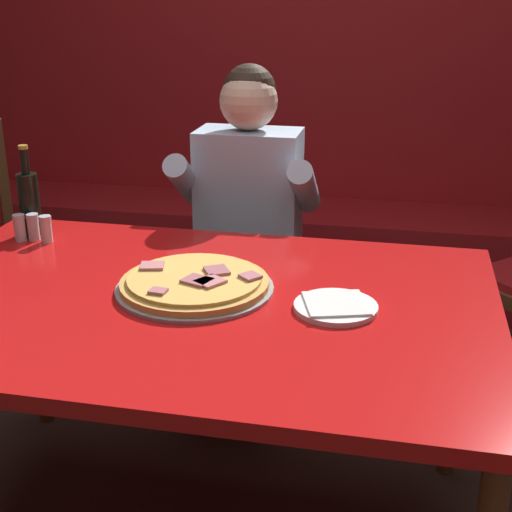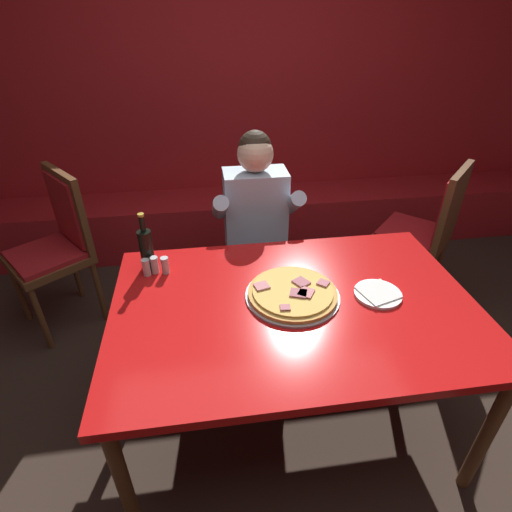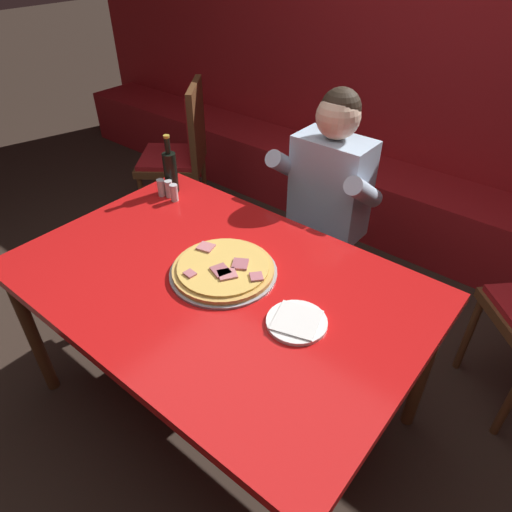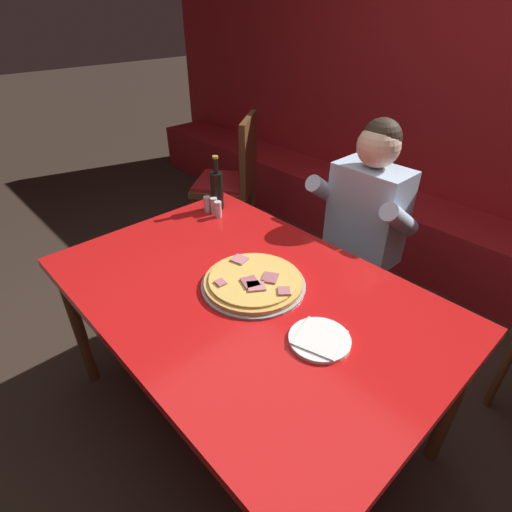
{
  "view_description": "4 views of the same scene",
  "coord_description": "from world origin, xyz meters",
  "px_view_note": "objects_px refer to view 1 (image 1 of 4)",
  "views": [
    {
      "loc": [
        0.52,
        -1.62,
        1.53
      ],
      "look_at": [
        0.14,
        0.15,
        0.84
      ],
      "focal_mm": 50.0,
      "sensor_mm": 36.0,
      "label": 1
    },
    {
      "loc": [
        -0.36,
        -1.31,
        1.88
      ],
      "look_at": [
        -0.16,
        0.1,
        0.97
      ],
      "focal_mm": 28.0,
      "sensor_mm": 36.0,
      "label": 2
    },
    {
      "loc": [
        0.97,
        -0.94,
        1.89
      ],
      "look_at": [
        -0.0,
        0.25,
        0.74
      ],
      "focal_mm": 32.0,
      "sensor_mm": 36.0,
      "label": 3
    },
    {
      "loc": [
        0.94,
        -0.81,
        1.75
      ],
      "look_at": [
        -0.14,
        0.19,
        0.78
      ],
      "focal_mm": 28.0,
      "sensor_mm": 36.0,
      "label": 4
    }
  ],
  "objects_px": {
    "beer_bottle": "(29,201)",
    "shaker_parmesan": "(33,228)",
    "diner_seated_blue_shirt": "(244,225)",
    "plate_white_paper": "(336,306)",
    "shaker_black_pepper": "(46,230)",
    "shaker_red_pepper_flakes": "(20,229)",
    "pizza": "(195,284)",
    "main_dining_table": "(191,320)"
  },
  "relations": [
    {
      "from": "beer_bottle",
      "to": "shaker_parmesan",
      "type": "relative_size",
      "value": 3.4
    },
    {
      "from": "shaker_parmesan",
      "to": "diner_seated_blue_shirt",
      "type": "bearing_deg",
      "value": 40.97
    },
    {
      "from": "shaker_parmesan",
      "to": "plate_white_paper",
      "type": "bearing_deg",
      "value": -17.93
    },
    {
      "from": "beer_bottle",
      "to": "shaker_parmesan",
      "type": "height_order",
      "value": "beer_bottle"
    },
    {
      "from": "shaker_black_pepper",
      "to": "shaker_red_pepper_flakes",
      "type": "height_order",
      "value": "same"
    },
    {
      "from": "pizza",
      "to": "shaker_red_pepper_flakes",
      "type": "bearing_deg",
      "value": 158.02
    },
    {
      "from": "diner_seated_blue_shirt",
      "to": "pizza",
      "type": "bearing_deg",
      "value": -86.83
    },
    {
      "from": "plate_white_paper",
      "to": "pizza",
      "type": "bearing_deg",
      "value": 173.59
    },
    {
      "from": "main_dining_table",
      "to": "diner_seated_blue_shirt",
      "type": "distance_m",
      "value": 0.82
    },
    {
      "from": "main_dining_table",
      "to": "shaker_red_pepper_flakes",
      "type": "xyz_separation_m",
      "value": [
        -0.65,
        0.31,
        0.11
      ]
    },
    {
      "from": "plate_white_paper",
      "to": "shaker_black_pepper",
      "type": "bearing_deg",
      "value": 161.78
    },
    {
      "from": "plate_white_paper",
      "to": "shaker_parmesan",
      "type": "xyz_separation_m",
      "value": [
        -0.99,
        0.32,
        0.03
      ]
    },
    {
      "from": "main_dining_table",
      "to": "shaker_black_pepper",
      "type": "relative_size",
      "value": 18.34
    },
    {
      "from": "pizza",
      "to": "shaker_parmesan",
      "type": "relative_size",
      "value": 4.87
    },
    {
      "from": "pizza",
      "to": "shaker_black_pepper",
      "type": "bearing_deg",
      "value": 154.59
    },
    {
      "from": "pizza",
      "to": "diner_seated_blue_shirt",
      "type": "distance_m",
      "value": 0.78
    },
    {
      "from": "shaker_red_pepper_flakes",
      "to": "diner_seated_blue_shirt",
      "type": "distance_m",
      "value": 0.8
    },
    {
      "from": "shaker_red_pepper_flakes",
      "to": "pizza",
      "type": "bearing_deg",
      "value": -21.98
    },
    {
      "from": "main_dining_table",
      "to": "beer_bottle",
      "type": "distance_m",
      "value": 0.77
    },
    {
      "from": "pizza",
      "to": "plate_white_paper",
      "type": "bearing_deg",
      "value": -6.41
    },
    {
      "from": "main_dining_table",
      "to": "shaker_parmesan",
      "type": "distance_m",
      "value": 0.7
    },
    {
      "from": "beer_bottle",
      "to": "diner_seated_blue_shirt",
      "type": "bearing_deg",
      "value": 36.31
    },
    {
      "from": "pizza",
      "to": "plate_white_paper",
      "type": "height_order",
      "value": "pizza"
    },
    {
      "from": "pizza",
      "to": "shaker_parmesan",
      "type": "distance_m",
      "value": 0.67
    },
    {
      "from": "shaker_parmesan",
      "to": "shaker_red_pepper_flakes",
      "type": "relative_size",
      "value": 1.0
    },
    {
      "from": "main_dining_table",
      "to": "plate_white_paper",
      "type": "relative_size",
      "value": 7.51
    },
    {
      "from": "main_dining_table",
      "to": "shaker_black_pepper",
      "type": "bearing_deg",
      "value": 150.98
    },
    {
      "from": "main_dining_table",
      "to": "pizza",
      "type": "xyz_separation_m",
      "value": [
        -0.0,
        0.05,
        0.09
      ]
    },
    {
      "from": "main_dining_table",
      "to": "shaker_black_pepper",
      "type": "distance_m",
      "value": 0.65
    },
    {
      "from": "beer_bottle",
      "to": "pizza",
      "type": "bearing_deg",
      "value": -27.04
    },
    {
      "from": "plate_white_paper",
      "to": "shaker_parmesan",
      "type": "distance_m",
      "value": 1.04
    },
    {
      "from": "beer_bottle",
      "to": "shaker_red_pepper_flakes",
      "type": "relative_size",
      "value": 3.4
    },
    {
      "from": "plate_white_paper",
      "to": "shaker_red_pepper_flakes",
      "type": "height_order",
      "value": "shaker_red_pepper_flakes"
    },
    {
      "from": "shaker_black_pepper",
      "to": "shaker_parmesan",
      "type": "distance_m",
      "value": 0.05
    },
    {
      "from": "shaker_parmesan",
      "to": "shaker_red_pepper_flakes",
      "type": "distance_m",
      "value": 0.04
    },
    {
      "from": "plate_white_paper",
      "to": "diner_seated_blue_shirt",
      "type": "relative_size",
      "value": 0.16
    },
    {
      "from": "beer_bottle",
      "to": "shaker_red_pepper_flakes",
      "type": "bearing_deg",
      "value": -93.82
    },
    {
      "from": "main_dining_table",
      "to": "beer_bottle",
      "type": "xyz_separation_m",
      "value": [
        -0.65,
        0.37,
        0.18
      ]
    },
    {
      "from": "shaker_black_pepper",
      "to": "diner_seated_blue_shirt",
      "type": "height_order",
      "value": "diner_seated_blue_shirt"
    },
    {
      "from": "shaker_black_pepper",
      "to": "shaker_parmesan",
      "type": "relative_size",
      "value": 1.0
    },
    {
      "from": "main_dining_table",
      "to": "shaker_red_pepper_flakes",
      "type": "distance_m",
      "value": 0.73
    },
    {
      "from": "main_dining_table",
      "to": "plate_white_paper",
      "type": "xyz_separation_m",
      "value": [
        0.38,
        0.0,
        0.08
      ]
    }
  ]
}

